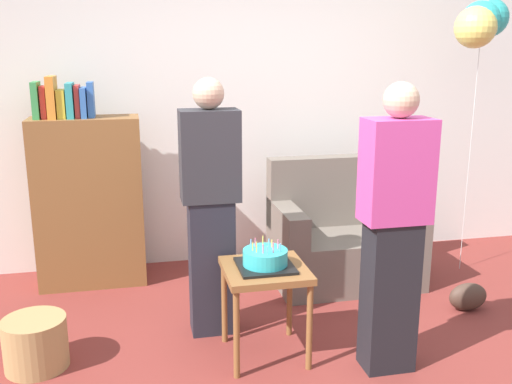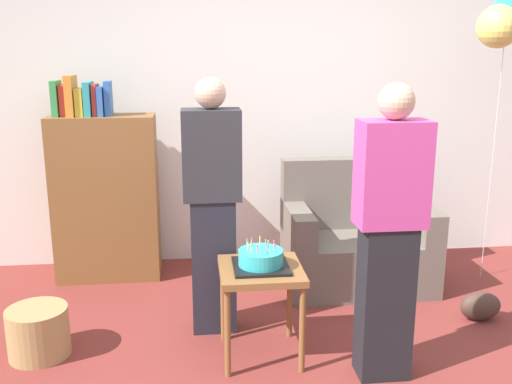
{
  "view_description": "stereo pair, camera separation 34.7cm",
  "coord_description": "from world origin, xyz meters",
  "px_view_note": "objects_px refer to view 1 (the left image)",
  "views": [
    {
      "loc": [
        -0.97,
        -2.74,
        1.79
      ],
      "look_at": [
        -0.25,
        0.55,
        0.95
      ],
      "focal_mm": 40.33,
      "sensor_mm": 36.0,
      "label": 1
    },
    {
      "loc": [
        -0.63,
        -2.8,
        1.79
      ],
      "look_at": [
        -0.25,
        0.55,
        0.95
      ],
      "focal_mm": 40.33,
      "sensor_mm": 36.0,
      "label": 2
    }
  ],
  "objects_px": {
    "wicker_basket": "(36,343)",
    "handbag": "(468,297)",
    "balloon_bunch": "(482,21)",
    "person_blowing_candles": "(211,207)",
    "couch": "(342,238)",
    "bookshelf": "(88,198)",
    "birthday_cake": "(265,259)",
    "person_holding_cake": "(393,229)",
    "side_table": "(265,280)"
  },
  "relations": [
    {
      "from": "bookshelf",
      "to": "balloon_bunch",
      "type": "relative_size",
      "value": 0.74
    },
    {
      "from": "handbag",
      "to": "side_table",
      "type": "bearing_deg",
      "value": -169.34
    },
    {
      "from": "couch",
      "to": "person_blowing_candles",
      "type": "height_order",
      "value": "person_blowing_candles"
    },
    {
      "from": "couch",
      "to": "birthday_cake",
      "type": "xyz_separation_m",
      "value": [
        -0.87,
        -1.01,
        0.27
      ]
    },
    {
      "from": "wicker_basket",
      "to": "handbag",
      "type": "xyz_separation_m",
      "value": [
        2.86,
        0.14,
        -0.05
      ]
    },
    {
      "from": "side_table",
      "to": "wicker_basket",
      "type": "relative_size",
      "value": 1.56
    },
    {
      "from": "wicker_basket",
      "to": "handbag",
      "type": "relative_size",
      "value": 1.29
    },
    {
      "from": "couch",
      "to": "person_blowing_candles",
      "type": "distance_m",
      "value": 1.38
    },
    {
      "from": "wicker_basket",
      "to": "person_blowing_candles",
      "type": "bearing_deg",
      "value": 12.54
    },
    {
      "from": "birthday_cake",
      "to": "side_table",
      "type": "bearing_deg",
      "value": 7.68
    },
    {
      "from": "handbag",
      "to": "birthday_cake",
      "type": "bearing_deg",
      "value": -169.34
    },
    {
      "from": "bookshelf",
      "to": "balloon_bunch",
      "type": "height_order",
      "value": "balloon_bunch"
    },
    {
      "from": "couch",
      "to": "side_table",
      "type": "distance_m",
      "value": 1.34
    },
    {
      "from": "wicker_basket",
      "to": "handbag",
      "type": "distance_m",
      "value": 2.86
    },
    {
      "from": "wicker_basket",
      "to": "birthday_cake",
      "type": "bearing_deg",
      "value": -6.31
    },
    {
      "from": "bookshelf",
      "to": "balloon_bunch",
      "type": "xyz_separation_m",
      "value": [
        2.97,
        -0.39,
        1.3
      ]
    },
    {
      "from": "bookshelf",
      "to": "person_blowing_candles",
      "type": "relative_size",
      "value": 0.98
    },
    {
      "from": "side_table",
      "to": "person_blowing_candles",
      "type": "bearing_deg",
      "value": 124.29
    },
    {
      "from": "person_blowing_candles",
      "to": "side_table",
      "type": "bearing_deg",
      "value": -46.93
    },
    {
      "from": "person_holding_cake",
      "to": "balloon_bunch",
      "type": "xyz_separation_m",
      "value": [
        1.25,
        1.26,
        1.16
      ]
    },
    {
      "from": "wicker_basket",
      "to": "bookshelf",
      "type": "bearing_deg",
      "value": 78.37
    },
    {
      "from": "person_holding_cake",
      "to": "wicker_basket",
      "type": "xyz_separation_m",
      "value": [
        -1.98,
        0.42,
        -0.68
      ]
    },
    {
      "from": "couch",
      "to": "handbag",
      "type": "height_order",
      "value": "couch"
    },
    {
      "from": "bookshelf",
      "to": "person_blowing_candles",
      "type": "height_order",
      "value": "person_blowing_candles"
    },
    {
      "from": "side_table",
      "to": "handbag",
      "type": "distance_m",
      "value": 1.61
    },
    {
      "from": "balloon_bunch",
      "to": "couch",
      "type": "bearing_deg",
      "value": 178.51
    },
    {
      "from": "person_holding_cake",
      "to": "wicker_basket",
      "type": "height_order",
      "value": "person_holding_cake"
    },
    {
      "from": "bookshelf",
      "to": "birthday_cake",
      "type": "height_order",
      "value": "bookshelf"
    },
    {
      "from": "wicker_basket",
      "to": "balloon_bunch",
      "type": "distance_m",
      "value": 3.81
    },
    {
      "from": "wicker_basket",
      "to": "couch",
      "type": "bearing_deg",
      "value": 21.67
    },
    {
      "from": "couch",
      "to": "handbag",
      "type": "relative_size",
      "value": 3.93
    },
    {
      "from": "bookshelf",
      "to": "wicker_basket",
      "type": "xyz_separation_m",
      "value": [
        -0.25,
        -1.23,
        -0.54
      ]
    },
    {
      "from": "birthday_cake",
      "to": "person_blowing_candles",
      "type": "bearing_deg",
      "value": 124.29
    },
    {
      "from": "handbag",
      "to": "balloon_bunch",
      "type": "relative_size",
      "value": 0.13
    },
    {
      "from": "couch",
      "to": "bookshelf",
      "type": "xyz_separation_m",
      "value": [
        -1.93,
        0.36,
        0.35
      ]
    },
    {
      "from": "balloon_bunch",
      "to": "wicker_basket",
      "type": "bearing_deg",
      "value": -165.37
    },
    {
      "from": "couch",
      "to": "balloon_bunch",
      "type": "bearing_deg",
      "value": -1.49
    },
    {
      "from": "balloon_bunch",
      "to": "side_table",
      "type": "bearing_deg",
      "value": -152.59
    },
    {
      "from": "bookshelf",
      "to": "person_blowing_candles",
      "type": "distance_m",
      "value": 1.29
    },
    {
      "from": "person_blowing_candles",
      "to": "handbag",
      "type": "height_order",
      "value": "person_blowing_candles"
    },
    {
      "from": "person_blowing_candles",
      "to": "person_holding_cake",
      "type": "bearing_deg",
      "value": -26.95
    },
    {
      "from": "balloon_bunch",
      "to": "person_blowing_candles",
      "type": "bearing_deg",
      "value": -164.37
    },
    {
      "from": "birthday_cake",
      "to": "person_blowing_candles",
      "type": "distance_m",
      "value": 0.51
    },
    {
      "from": "side_table",
      "to": "handbag",
      "type": "relative_size",
      "value": 2.0
    },
    {
      "from": "bookshelf",
      "to": "handbag",
      "type": "height_order",
      "value": "bookshelf"
    },
    {
      "from": "person_blowing_candles",
      "to": "wicker_basket",
      "type": "distance_m",
      "value": 1.28
    },
    {
      "from": "birthday_cake",
      "to": "balloon_bunch",
      "type": "bearing_deg",
      "value": 27.41
    },
    {
      "from": "side_table",
      "to": "handbag",
      "type": "xyz_separation_m",
      "value": [
        1.53,
        0.29,
        -0.38
      ]
    },
    {
      "from": "side_table",
      "to": "wicker_basket",
      "type": "bearing_deg",
      "value": 173.69
    },
    {
      "from": "side_table",
      "to": "birthday_cake",
      "type": "xyz_separation_m",
      "value": [
        -0.0,
        -0.0,
        0.13
      ]
    }
  ]
}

